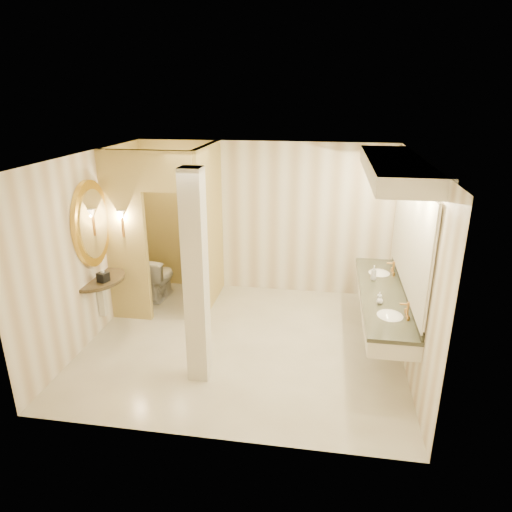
{
  "coord_description": "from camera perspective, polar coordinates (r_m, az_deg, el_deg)",
  "views": [
    {
      "loc": [
        1.1,
        -5.78,
        3.48
      ],
      "look_at": [
        0.15,
        0.2,
        1.29
      ],
      "focal_mm": 32.0,
      "sensor_mm": 36.0,
      "label": 1
    }
  ],
  "objects": [
    {
      "name": "toilet_closet",
      "position": [
        7.41,
        -8.83,
        3.21
      ],
      "size": [
        1.5,
        1.55,
        2.7
      ],
      "color": "#DDCA74",
      "rests_on": "floor"
    },
    {
      "name": "vanity",
      "position": [
        6.3,
        16.61,
        1.93
      ],
      "size": [
        0.75,
        2.83,
        2.09
      ],
      "color": "silver",
      "rests_on": "floor"
    },
    {
      "name": "ceiling",
      "position": [
        5.94,
        -1.8,
        12.3
      ],
      "size": [
        4.5,
        4.5,
        0.0
      ],
      "primitive_type": "plane",
      "rotation": [
        3.14,
        0.0,
        0.0
      ],
      "color": "silver",
      "rests_on": "wall_back"
    },
    {
      "name": "soap_bottle_b",
      "position": [
        6.17,
        15.22,
        -5.32
      ],
      "size": [
        0.11,
        0.11,
        0.11
      ],
      "primitive_type": "imported",
      "rotation": [
        0.0,
        0.0,
        -0.39
      ],
      "color": "silver",
      "rests_on": "vanity"
    },
    {
      "name": "pillar",
      "position": [
        5.54,
        -7.52,
        -2.95
      ],
      "size": [
        0.26,
        0.26,
        2.7
      ],
      "primitive_type": "cube",
      "color": "silver",
      "rests_on": "floor"
    },
    {
      "name": "tissue_box",
      "position": [
        6.99,
        -18.56,
        -2.51
      ],
      "size": [
        0.17,
        0.17,
        0.14
      ],
      "primitive_type": "cube",
      "rotation": [
        0.0,
        0.0,
        -0.31
      ],
      "color": "black",
      "rests_on": "console_shelf"
    },
    {
      "name": "soap_bottle_c",
      "position": [
        6.89,
        14.51,
        -2.04
      ],
      "size": [
        0.09,
        0.09,
        0.22
      ],
      "primitive_type": "imported",
      "rotation": [
        0.0,
        0.0,
        -0.02
      ],
      "color": "#C6B28C",
      "rests_on": "vanity"
    },
    {
      "name": "soap_bottle_a",
      "position": [
        6.26,
        15.18,
        -4.89
      ],
      "size": [
        0.07,
        0.07,
        0.12
      ],
      "primitive_type": "imported",
      "rotation": [
        0.0,
        0.0,
        -0.28
      ],
      "color": "beige",
      "rests_on": "vanity"
    },
    {
      "name": "wall_front",
      "position": [
        4.48,
        -6.43,
        -8.68
      ],
      "size": [
        4.5,
        0.02,
        2.7
      ],
      "primitive_type": "cube",
      "color": "white",
      "rests_on": "floor"
    },
    {
      "name": "wall_back",
      "position": [
        8.15,
        0.93,
        4.7
      ],
      "size": [
        4.5,
        0.02,
        2.7
      ],
      "primitive_type": "cube",
      "color": "white",
      "rests_on": "floor"
    },
    {
      "name": "wall_left",
      "position": [
        7.02,
        -20.04,
        0.95
      ],
      "size": [
        0.02,
        4.0,
        2.7
      ],
      "primitive_type": "cube",
      "color": "white",
      "rests_on": "floor"
    },
    {
      "name": "toilet",
      "position": [
        8.27,
        -12.06,
        -2.6
      ],
      "size": [
        0.49,
        0.78,
        0.76
      ],
      "primitive_type": "imported",
      "rotation": [
        0.0,
        0.0,
        3.06
      ],
      "color": "white",
      "rests_on": "floor"
    },
    {
      "name": "floor",
      "position": [
        6.84,
        -1.55,
        -10.73
      ],
      "size": [
        4.5,
        4.5,
        0.0
      ],
      "primitive_type": "plane",
      "color": "silver",
      "rests_on": "ground"
    },
    {
      "name": "wall_right",
      "position": [
        6.27,
        18.99,
        -1.14
      ],
      "size": [
        0.02,
        4.0,
        2.7
      ],
      "primitive_type": "cube",
      "color": "white",
      "rests_on": "floor"
    },
    {
      "name": "wall_sconce",
      "position": [
        7.13,
        -16.48,
        4.85
      ],
      "size": [
        0.14,
        0.14,
        0.42
      ],
      "color": "#BD813C",
      "rests_on": "toilet_closet"
    },
    {
      "name": "console_shelf",
      "position": [
        7.04,
        -19.57,
        1.0
      ],
      "size": [
        0.97,
        0.97,
        1.93
      ],
      "color": "black",
      "rests_on": "floor"
    }
  ]
}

